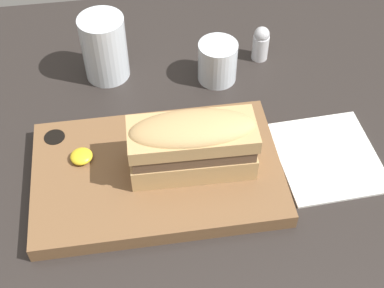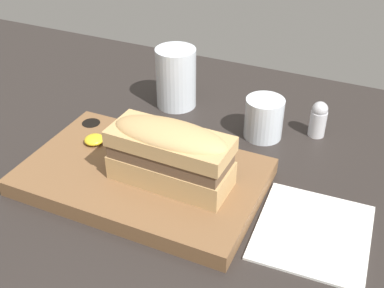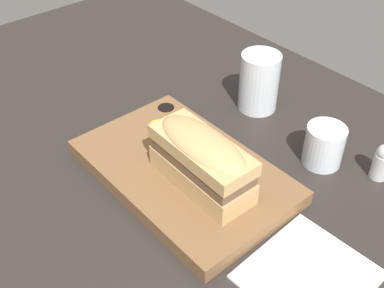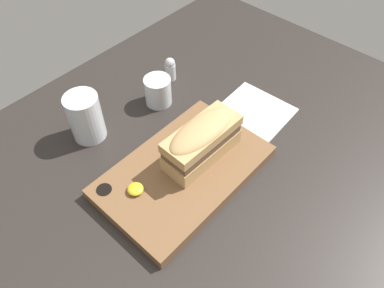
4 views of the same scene
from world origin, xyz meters
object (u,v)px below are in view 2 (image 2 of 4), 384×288
Objects in this scene: napkin at (313,232)px; sandwich at (170,152)px; water_glass at (176,81)px; wine_glass at (264,120)px; serving_board at (143,176)px; salt_shaker at (318,119)px.

sandwich is at bearing -178.15° from napkin.
water_glass reaches higher than wine_glass.
water_glass is 42.34cm from napkin.
serving_board is 33.96cm from salt_shaker.
water_glass is at bearing -179.25° from salt_shaker.
napkin is 26.29cm from salt_shaker.
sandwich is at bearing -122.47° from salt_shaker.
water_glass is (-6.35, 25.32, 3.87)cm from serving_board.
salt_shaker is (8.92, 4.37, 0.11)cm from wine_glass.
sandwich is at bearing -109.60° from wine_glass.
napkin is (14.13, -21.19, -3.17)cm from wine_glass.
sandwich reaches higher than salt_shaker.
salt_shaker is (22.11, 25.70, 2.12)cm from serving_board.
salt_shaker is (-5.21, 25.56, 3.28)cm from napkin.
wine_glass is 25.66cm from napkin.
serving_board is at bearing -130.70° from salt_shaker.
serving_board is 25.16cm from wine_glass.
serving_board is at bearing -121.72° from wine_glass.
wine_glass is at bearing 123.69° from napkin.
serving_board is 4.95× the size of wine_glass.
sandwich is at bearing -65.61° from water_glass.
wine_glass is at bearing -153.91° from salt_shaker.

